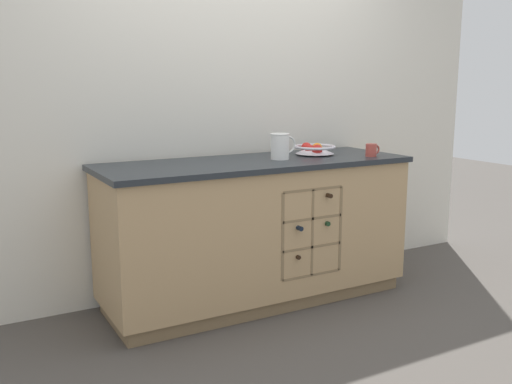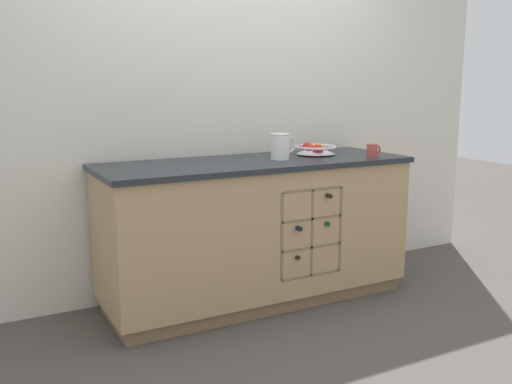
% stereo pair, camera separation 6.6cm
% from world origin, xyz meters
% --- Properties ---
extents(ground_plane, '(14.00, 14.00, 0.00)m').
position_xyz_m(ground_plane, '(0.00, 0.00, 0.00)').
color(ground_plane, '#4C4742').
extents(back_wall, '(4.40, 0.06, 2.55)m').
position_xyz_m(back_wall, '(0.00, 0.40, 1.27)').
color(back_wall, silver).
rests_on(back_wall, ground_plane).
extents(kitchen_island, '(2.03, 0.72, 0.93)m').
position_xyz_m(kitchen_island, '(0.00, -0.00, 0.47)').
color(kitchen_island, olive).
rests_on(kitchen_island, ground_plane).
extents(fruit_bowl, '(0.29, 0.29, 0.08)m').
position_xyz_m(fruit_bowl, '(0.49, 0.05, 0.98)').
color(fruit_bowl, silver).
rests_on(fruit_bowl, kitchen_island).
extents(white_pitcher, '(0.18, 0.12, 0.17)m').
position_xyz_m(white_pitcher, '(0.16, -0.03, 1.02)').
color(white_pitcher, white).
rests_on(white_pitcher, kitchen_island).
extents(ceramic_mug, '(0.11, 0.07, 0.09)m').
position_xyz_m(ceramic_mug, '(0.78, -0.20, 0.98)').
color(ceramic_mug, '#B7473D').
rests_on(ceramic_mug, kitchen_island).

